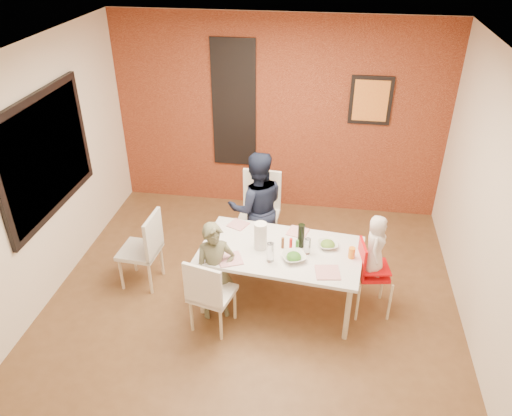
% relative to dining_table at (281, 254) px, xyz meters
% --- Properties ---
extents(ground, '(4.50, 4.50, 0.00)m').
position_rel_dining_table_xyz_m(ground, '(-0.30, -0.08, -0.64)').
color(ground, brown).
rests_on(ground, ground).
extents(ceiling, '(4.50, 4.50, 0.02)m').
position_rel_dining_table_xyz_m(ceiling, '(-0.30, -0.08, 2.06)').
color(ceiling, white).
rests_on(ceiling, wall_back).
extents(wall_back, '(4.50, 0.02, 2.70)m').
position_rel_dining_table_xyz_m(wall_back, '(-0.30, 2.17, 0.71)').
color(wall_back, '#F1E0C7').
rests_on(wall_back, ground).
extents(wall_front, '(4.50, 0.02, 2.70)m').
position_rel_dining_table_xyz_m(wall_front, '(-0.30, -2.33, 0.71)').
color(wall_front, '#F1E0C7').
rests_on(wall_front, ground).
extents(wall_left, '(0.02, 4.50, 2.70)m').
position_rel_dining_table_xyz_m(wall_left, '(-2.55, -0.08, 0.71)').
color(wall_left, '#F1E0C7').
rests_on(wall_left, ground).
extents(wall_right, '(0.02, 4.50, 2.70)m').
position_rel_dining_table_xyz_m(wall_right, '(1.95, -0.08, 0.71)').
color(wall_right, '#F1E0C7').
rests_on(wall_right, ground).
extents(brick_accent_wall, '(4.50, 0.02, 2.70)m').
position_rel_dining_table_xyz_m(brick_accent_wall, '(-0.30, 2.15, 0.71)').
color(brick_accent_wall, maroon).
rests_on(brick_accent_wall, ground).
extents(picture_window_frame, '(0.05, 1.70, 1.30)m').
position_rel_dining_table_xyz_m(picture_window_frame, '(-2.52, 0.12, 0.91)').
color(picture_window_frame, black).
rests_on(picture_window_frame, wall_left).
extents(picture_window_pane, '(0.02, 1.55, 1.15)m').
position_rel_dining_table_xyz_m(picture_window_pane, '(-2.51, 0.12, 0.91)').
color(picture_window_pane, black).
rests_on(picture_window_pane, wall_left).
extents(glassblock_strip, '(0.55, 0.03, 1.70)m').
position_rel_dining_table_xyz_m(glassblock_strip, '(-0.90, 2.13, 0.86)').
color(glassblock_strip, silver).
rests_on(glassblock_strip, wall_back).
extents(glassblock_surround, '(0.60, 0.03, 1.76)m').
position_rel_dining_table_xyz_m(glassblock_surround, '(-0.90, 2.13, 0.86)').
color(glassblock_surround, black).
rests_on(glassblock_surround, wall_back).
extents(art_print_frame, '(0.54, 0.03, 0.64)m').
position_rel_dining_table_xyz_m(art_print_frame, '(0.90, 2.13, 1.01)').
color(art_print_frame, black).
rests_on(art_print_frame, wall_back).
extents(art_print_canvas, '(0.44, 0.01, 0.54)m').
position_rel_dining_table_xyz_m(art_print_canvas, '(0.90, 2.11, 1.01)').
color(art_print_canvas, orange).
rests_on(art_print_canvas, wall_back).
extents(dining_table, '(1.76, 1.10, 0.70)m').
position_rel_dining_table_xyz_m(dining_table, '(0.00, 0.00, 0.00)').
color(dining_table, silver).
rests_on(dining_table, ground).
extents(chair_near, '(0.49, 0.49, 0.88)m').
position_rel_dining_table_xyz_m(chair_near, '(-0.66, -0.55, -0.15)').
color(chair_near, silver).
rests_on(chair_near, ground).
extents(chair_far, '(0.50, 0.50, 1.03)m').
position_rel_dining_table_xyz_m(chair_far, '(-0.37, 1.03, -0.06)').
color(chair_far, white).
rests_on(chair_far, ground).
extents(chair_left, '(0.45, 0.45, 0.92)m').
position_rel_dining_table_xyz_m(chair_left, '(-1.54, 0.09, -0.12)').
color(chair_left, beige).
rests_on(chair_left, ground).
extents(high_chair, '(0.42, 0.42, 0.86)m').
position_rel_dining_table_xyz_m(high_chair, '(0.94, 0.01, -0.12)').
color(high_chair, red).
rests_on(high_chair, ground).
extents(child_near, '(0.49, 0.41, 1.13)m').
position_rel_dining_table_xyz_m(child_near, '(-0.64, -0.31, -0.07)').
color(child_near, brown).
rests_on(child_near, ground).
extents(child_far, '(0.81, 0.71, 1.43)m').
position_rel_dining_table_xyz_m(child_far, '(-0.38, 0.78, 0.08)').
color(child_far, black).
rests_on(child_far, ground).
extents(toddler, '(0.25, 0.35, 0.67)m').
position_rel_dining_table_xyz_m(toddler, '(0.96, 0.02, 0.21)').
color(toddler, beige).
rests_on(toddler, high_chair).
extents(plate_near_left, '(0.31, 0.31, 0.01)m').
position_rel_dining_table_xyz_m(plate_near_left, '(-0.49, -0.26, 0.07)').
color(plate_near_left, silver).
rests_on(plate_near_left, dining_table).
extents(plate_far_mid, '(0.26, 0.26, 0.01)m').
position_rel_dining_table_xyz_m(plate_far_mid, '(0.15, 0.35, 0.07)').
color(plate_far_mid, white).
rests_on(plate_far_mid, dining_table).
extents(plate_near_right, '(0.27, 0.27, 0.01)m').
position_rel_dining_table_xyz_m(plate_near_right, '(0.49, -0.32, 0.07)').
color(plate_near_right, white).
rests_on(plate_near_right, dining_table).
extents(plate_far_left, '(0.26, 0.26, 0.01)m').
position_rel_dining_table_xyz_m(plate_far_left, '(-0.53, 0.40, 0.07)').
color(plate_far_left, silver).
rests_on(plate_far_left, dining_table).
extents(salad_bowl_a, '(0.32, 0.32, 0.06)m').
position_rel_dining_table_xyz_m(salad_bowl_a, '(0.15, -0.15, 0.09)').
color(salad_bowl_a, white).
rests_on(salad_bowl_a, dining_table).
extents(salad_bowl_b, '(0.25, 0.25, 0.05)m').
position_rel_dining_table_xyz_m(salad_bowl_b, '(0.48, 0.13, 0.09)').
color(salad_bowl_b, silver).
rests_on(salad_bowl_b, dining_table).
extents(wine_bottle, '(0.07, 0.07, 0.27)m').
position_rel_dining_table_xyz_m(wine_bottle, '(0.20, 0.09, 0.20)').
color(wine_bottle, black).
rests_on(wine_bottle, dining_table).
extents(wine_glass_a, '(0.07, 0.07, 0.21)m').
position_rel_dining_table_xyz_m(wine_glass_a, '(-0.09, -0.21, 0.17)').
color(wine_glass_a, white).
rests_on(wine_glass_a, dining_table).
extents(wine_glass_b, '(0.06, 0.06, 0.18)m').
position_rel_dining_table_xyz_m(wine_glass_b, '(0.27, -0.03, 0.15)').
color(wine_glass_b, white).
rests_on(wine_glass_b, dining_table).
extents(paper_towel_roll, '(0.13, 0.13, 0.30)m').
position_rel_dining_table_xyz_m(paper_towel_roll, '(-0.22, -0.00, 0.21)').
color(paper_towel_roll, white).
rests_on(paper_towel_roll, dining_table).
extents(condiment_red, '(0.03, 0.03, 0.13)m').
position_rel_dining_table_xyz_m(condiment_red, '(0.10, 0.03, 0.13)').
color(condiment_red, red).
rests_on(condiment_red, dining_table).
extents(condiment_green, '(0.03, 0.03, 0.13)m').
position_rel_dining_table_xyz_m(condiment_green, '(0.17, -0.00, 0.13)').
color(condiment_green, '#336F25').
rests_on(condiment_green, dining_table).
extents(condiment_brown, '(0.03, 0.03, 0.12)m').
position_rel_dining_table_xyz_m(condiment_brown, '(0.01, 0.03, 0.12)').
color(condiment_brown, brown).
rests_on(condiment_brown, dining_table).
extents(sippy_cup, '(0.07, 0.07, 0.12)m').
position_rel_dining_table_xyz_m(sippy_cup, '(0.73, -0.03, 0.12)').
color(sippy_cup, orange).
rests_on(sippy_cup, dining_table).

